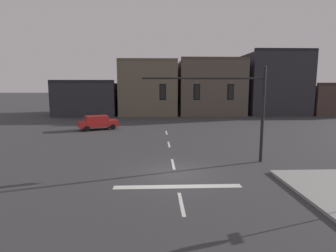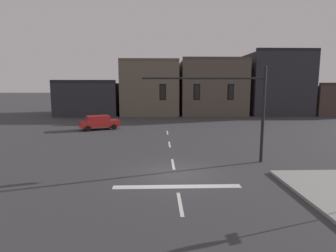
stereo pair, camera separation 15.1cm
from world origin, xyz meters
name	(u,v)px [view 2 (the right image)]	position (x,y,z in m)	size (l,w,h in m)	color
ground_plane	(175,174)	(0.00, 0.00, 0.00)	(400.00, 400.00, 0.00)	#353538
stop_bar_paint	(177,187)	(0.00, -2.00, 0.00)	(6.40, 0.50, 0.01)	silver
lane_centreline	(173,164)	(0.00, 2.00, 0.00)	(0.16, 26.40, 0.01)	silver
signal_mast_near_side	(223,98)	(3.21, 2.36, 4.19)	(7.88, 0.39, 6.25)	black
car_lot_nearside	(99,122)	(-7.81, 16.42, 0.86)	(4.75, 3.45, 1.61)	#A81E1E
building_row	(222,91)	(10.58, 34.55, 4.13)	(54.64, 13.31, 10.99)	#2D2D33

